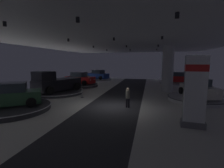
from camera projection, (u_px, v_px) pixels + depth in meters
ground at (113, 107)px, 13.46m from camera, size 24.00×44.00×0.06m
ceiling_with_spotlights at (113, 36)px, 12.70m from camera, size 24.00×44.00×0.39m
column_right at (168, 69)px, 19.66m from camera, size 1.31×1.31×5.50m
brand_sign_pylon at (195, 91)px, 8.97m from camera, size 1.32×0.77×3.93m
display_platform_deep_left at (98, 80)px, 31.36m from camera, size 5.24×5.24×0.34m
display_car_deep_left at (98, 75)px, 31.22m from camera, size 4.57×3.34×1.71m
display_platform_far_left at (80, 85)px, 24.21m from camera, size 5.25×5.25×0.37m
display_car_far_left at (80, 79)px, 24.10m from camera, size 4.48×2.91×1.71m
display_platform_mid_left at (58, 92)px, 18.87m from camera, size 5.68×5.68×0.29m
pickup_truck_mid_left at (55, 83)px, 18.46m from camera, size 4.10×5.70×2.30m
display_platform_near_left at (11, 108)px, 12.24m from camera, size 5.63×5.63×0.37m
display_car_near_left at (10, 96)px, 12.13m from camera, size 4.46×3.91×1.71m
display_platform_mid_right at (198, 98)px, 15.40m from camera, size 5.32×5.32×0.36m
display_car_mid_right at (198, 89)px, 15.31m from camera, size 2.91×4.48×1.71m
display_platform_deep_right at (176, 83)px, 27.12m from camera, size 5.36×5.36×0.22m
display_car_deep_right at (177, 78)px, 26.99m from camera, size 4.25×2.22×1.71m
visitor_walking_near at (128, 96)px, 12.99m from camera, size 0.32×0.32×1.59m
stanchion_a at (82, 94)px, 16.66m from camera, size 0.28×0.28×1.01m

